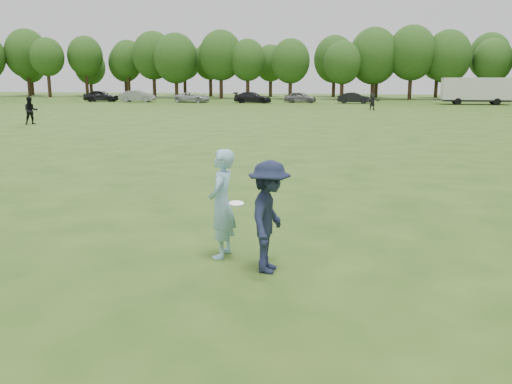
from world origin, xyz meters
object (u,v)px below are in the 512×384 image
player_far_d (372,102)px  player_far_a (31,111)px  car_d (253,97)px  car_e (300,97)px  car_a (101,96)px  thrower (222,204)px  car_c (192,97)px  defender (269,217)px  car_b (137,96)px  car_f (354,98)px  cargo_trailer (476,90)px

player_far_d → player_far_a: bearing=-165.1°
car_d → car_e: (5.91, 1.94, 0.01)m
car_a → thrower: bearing=-157.7°
car_c → defender: bearing=-153.0°
car_a → car_e: (26.74, 2.37, -0.07)m
player_far_d → car_c: (-23.02, 12.68, -0.22)m
defender → car_c: (-21.08, 60.03, -0.31)m
player_far_a → car_c: (0.50, 34.51, -0.31)m
car_b → car_a: bearing=86.7°
car_c → car_f: (20.85, 1.47, 0.03)m
thrower → defender: 1.15m
car_c → car_d: size_ratio=0.97×
player_far_a → cargo_trailer: bearing=6.4°
defender → thrower: bearing=61.1°
car_e → car_f: car_e is taller
car_b → car_e: (21.49, 2.36, -0.06)m
car_f → defender: bearing=-174.7°
car_b → thrower: bearing=-158.3°
car_e → cargo_trailer: cargo_trailer is taller
car_b → cargo_trailer: 42.92m
car_b → car_f: (28.39, 1.82, -0.09)m
defender → cargo_trailer: cargo_trailer is taller
thrower → cargo_trailer: (15.23, 61.06, 0.77)m
defender → player_far_d: (1.94, 47.36, -0.10)m
thrower → car_b: bearing=-153.6°
player_far_a → car_e: 39.27m
car_d → car_f: bearing=-83.8°
car_b → player_far_a: bearing=-171.7°
car_f → player_far_a: bearing=154.4°
car_b → car_f: car_b is taller
thrower → car_a: 67.63m
defender → car_e: (-7.13, 62.04, -0.26)m
car_a → car_c: 12.80m
car_a → car_e: size_ratio=1.11×
car_a → cargo_trailer: 48.17m
car_e → cargo_trailer: 21.41m
car_f → car_d: bearing=101.3°
thrower → player_far_d: bearing=177.8°
thrower → car_f: thrower is taller
player_far_a → car_e: (14.45, 36.51, -0.26)m
player_far_a → player_far_d: bearing=4.0°
cargo_trailer → car_c: bearing=-177.4°
car_b → car_e: bearing=-87.1°
thrower → car_c: bearing=-160.0°
thrower → car_f: bearing=-179.4°
defender → player_far_d: 47.40m
player_far_d → car_a: bearing=133.0°
player_far_a → car_d: (8.53, 34.58, -0.27)m
player_far_a → cargo_trailer: size_ratio=0.21×
car_b → car_d: car_b is taller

